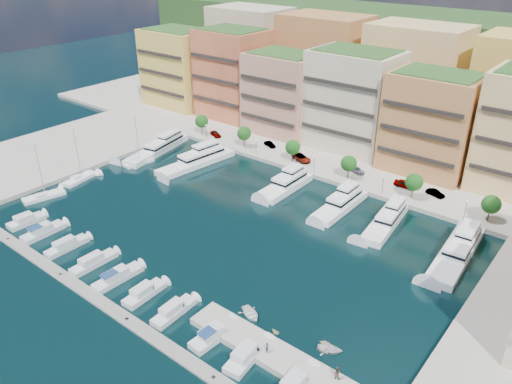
{
  "coord_description": "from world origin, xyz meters",
  "views": [
    {
      "loc": [
        57.98,
        -63.34,
        51.97
      ],
      "look_at": [
        1.78,
        6.57,
        6.0
      ],
      "focal_mm": 35.0,
      "sensor_mm": 36.0,
      "label": 1
    }
  ],
  "objects_px": {
    "car_1": "(270,144)",
    "person_0": "(267,347)",
    "cruiser_0": "(26,221)",
    "cruiser_3": "(93,263)",
    "yacht_4": "(341,204)",
    "tree_2": "(293,147)",
    "yacht_5": "(387,220)",
    "person_1": "(337,373)",
    "lamppost_4": "(466,207)",
    "lamppost_0": "(206,129)",
    "sailboat_1": "(80,179)",
    "tender_2": "(330,349)",
    "car_4": "(405,184)",
    "car_3": "(356,170)",
    "cruiser_5": "(144,293)",
    "car_5": "(435,193)",
    "cruiser_6": "(174,311)",
    "lamppost_1": "(256,144)",
    "tender_3": "(325,343)",
    "yacht_1": "(199,160)",
    "tree_5": "(491,204)",
    "tender_1": "(275,332)",
    "cruiser_2": "(67,246)",
    "yacht_3": "(287,184)",
    "cruiser_8": "(246,356)",
    "tree_0": "(202,121)",
    "sailboat_2": "(139,163)",
    "tree_4": "(414,182)",
    "tender_0": "(250,314)",
    "lamppost_2": "(314,162)",
    "tree_1": "(244,133)",
    "tree_3": "(349,164)",
    "yacht_6": "(458,250)",
    "yacht_0": "(160,147)",
    "car_0": "(216,134)",
    "cruiser_1": "(43,232)",
    "sailboat_0": "(44,197)",
    "lamppost_3": "(383,182)"
  },
  "relations": [
    {
      "from": "car_1",
      "to": "person_0",
      "type": "distance_m",
      "value": 75.66
    },
    {
      "from": "tree_2",
      "to": "car_1",
      "type": "xyz_separation_m",
      "value": [
        -10.49,
        4.26,
        -3.08
      ]
    },
    {
      "from": "lamppost_1",
      "to": "tree_1",
      "type": "bearing_deg",
      "value": 159.03
    },
    {
      "from": "lamppost_4",
      "to": "person_1",
      "type": "bearing_deg",
      "value": -88.89
    },
    {
      "from": "cruiser_2",
      "to": "person_1",
      "type": "distance_m",
      "value": 55.72
    },
    {
      "from": "person_0",
      "to": "person_1",
      "type": "relative_size",
      "value": 0.86
    },
    {
      "from": "tree_2",
      "to": "cruiser_0",
      "type": "xyz_separation_m",
      "value": [
        -25.2,
        -58.08,
        -4.2
      ]
    },
    {
      "from": "sailboat_1",
      "to": "tender_2",
      "type": "relative_size",
      "value": 3.67
    },
    {
      "from": "cruiser_2",
      "to": "tender_3",
      "type": "distance_m",
      "value": 51.61
    },
    {
      "from": "sailboat_0",
      "to": "person_0",
      "type": "xyz_separation_m",
      "value": [
        67.86,
        -6.27,
        1.52
      ]
    },
    {
      "from": "tree_4",
      "to": "yacht_4",
      "type": "distance_m",
      "value": 16.59
    },
    {
      "from": "lamppost_4",
      "to": "cruiser_6",
      "type": "bearing_deg",
      "value": -114.54
    },
    {
      "from": "yacht_5",
      "to": "person_0",
      "type": "relative_size",
      "value": 10.78
    },
    {
      "from": "cruiser_5",
      "to": "car_5",
      "type": "height_order",
      "value": "car_5"
    },
    {
      "from": "yacht_5",
      "to": "tender_3",
      "type": "distance_m",
      "value": 37.38
    },
    {
      "from": "tree_0",
      "to": "sailboat_2",
      "type": "height_order",
      "value": "sailboat_2"
    },
    {
      "from": "cruiser_5",
      "to": "sailboat_1",
      "type": "xyz_separation_m",
      "value": [
        -45.87,
        18.58,
        -0.23
      ]
    },
    {
      "from": "tree_5",
      "to": "person_0",
      "type": "xyz_separation_m",
      "value": [
        -12.81,
        -56.06,
        -2.91
      ]
    },
    {
      "from": "cruiser_2",
      "to": "cruiser_0",
      "type": "bearing_deg",
      "value": 179.95
    },
    {
      "from": "lamppost_2",
      "to": "cruiser_8",
      "type": "height_order",
      "value": "lamppost_2"
    },
    {
      "from": "lamppost_1",
      "to": "cruiser_6",
      "type": "height_order",
      "value": "lamppost_1"
    },
    {
      "from": "cruiser_0",
      "to": "cruiser_3",
      "type": "xyz_separation_m",
      "value": [
        23.01,
        -0.02,
        -0.0
      ]
    },
    {
      "from": "yacht_3",
      "to": "cruiser_8",
      "type": "relative_size",
      "value": 2.0
    },
    {
      "from": "sailboat_1",
      "to": "person_1",
      "type": "bearing_deg",
      "value": -10.43
    },
    {
      "from": "lamppost_4",
      "to": "cruiser_0",
      "type": "bearing_deg",
      "value": -141.13
    },
    {
      "from": "yacht_6",
      "to": "tender_3",
      "type": "bearing_deg",
      "value": -101.21
    },
    {
      "from": "car_4",
      "to": "tree_1",
      "type": "bearing_deg",
      "value": 93.34
    },
    {
      "from": "tender_2",
      "to": "car_4",
      "type": "bearing_deg",
      "value": -11.21
    },
    {
      "from": "tree_0",
      "to": "tender_2",
      "type": "bearing_deg",
      "value": -34.08
    },
    {
      "from": "yacht_0",
      "to": "yacht_4",
      "type": "bearing_deg",
      "value": 2.95
    },
    {
      "from": "yacht_5",
      "to": "person_1",
      "type": "xyz_separation_m",
      "value": [
        12.84,
        -41.54,
        0.76
      ]
    },
    {
      "from": "tree_0",
      "to": "cruiser_6",
      "type": "relative_size",
      "value": 0.7
    },
    {
      "from": "cruiser_6",
      "to": "tree_3",
      "type": "bearing_deg",
      "value": 92.49
    },
    {
      "from": "tender_0",
      "to": "person_0",
      "type": "xyz_separation_m",
      "value": [
        7.19,
        -5.11,
        1.42
      ]
    },
    {
      "from": "cruiser_6",
      "to": "yacht_1",
      "type": "bearing_deg",
      "value": 130.8
    },
    {
      "from": "lamppost_0",
      "to": "sailboat_1",
      "type": "bearing_deg",
      "value": -99.62
    },
    {
      "from": "tree_5",
      "to": "tender_1",
      "type": "relative_size",
      "value": 3.7
    },
    {
      "from": "lamppost_3",
      "to": "cruiser_2",
      "type": "bearing_deg",
      "value": -123.24
    },
    {
      "from": "yacht_4",
      "to": "tree_4",
      "type": "bearing_deg",
      "value": 49.46
    },
    {
      "from": "yacht_4",
      "to": "tree_2",
      "type": "bearing_deg",
      "value": 150.2
    },
    {
      "from": "car_0",
      "to": "car_4",
      "type": "height_order",
      "value": "car_4"
    },
    {
      "from": "cruiser_0",
      "to": "tree_2",
      "type": "bearing_deg",
      "value": 66.55
    },
    {
      "from": "cruiser_3",
      "to": "car_3",
      "type": "relative_size",
      "value": 1.77
    },
    {
      "from": "cruiser_1",
      "to": "person_1",
      "type": "distance_m",
      "value": 63.84
    },
    {
      "from": "yacht_5",
      "to": "sailboat_0",
      "type": "distance_m",
      "value": 74.76
    },
    {
      "from": "yacht_0",
      "to": "lamppost_1",
      "type": "bearing_deg",
      "value": 28.82
    },
    {
      "from": "car_5",
      "to": "person_0",
      "type": "height_order",
      "value": "person_0"
    },
    {
      "from": "yacht_3",
      "to": "cruiser_0",
      "type": "xyz_separation_m",
      "value": [
        -32.0,
        -46.17,
        -0.66
      ]
    },
    {
      "from": "cruiser_6",
      "to": "tree_4",
      "type": "bearing_deg",
      "value": 76.94
    },
    {
      "from": "lamppost_1",
      "to": "cruiser_0",
      "type": "distance_m",
      "value": 57.91
    }
  ]
}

